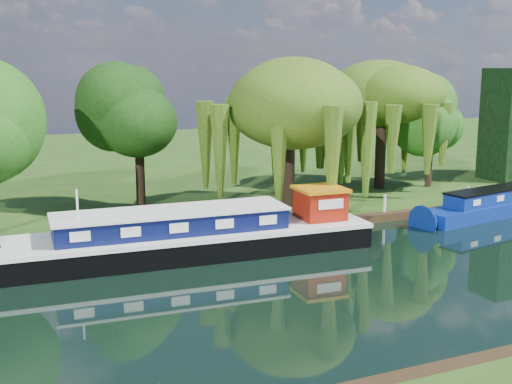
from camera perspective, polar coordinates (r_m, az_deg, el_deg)
name	(u,v)px	position (r m, az deg, el deg)	size (l,w,h in m)	color
ground	(439,268)	(28.99, 15.95, -6.50)	(120.00, 120.00, 0.00)	black
far_bank	(193,160)	(58.57, -5.62, 2.86)	(120.00, 52.00, 0.45)	#213F11
dutch_barge	(195,236)	(29.76, -5.44, -3.88)	(17.06, 4.72, 3.56)	black
narrowboat	(500,204)	(40.40, 20.85, -0.97)	(12.02, 4.00, 1.73)	navy
willow_left	(289,106)	(36.35, 2.97, 7.61)	(6.78, 6.78, 8.13)	black
willow_right	(382,105)	(43.70, 11.15, 7.61)	(6.31, 6.31, 7.69)	black
tree_far_mid	(138,117)	(37.70, -10.43, 6.61)	(4.67, 4.67, 7.64)	black
tree_far_right	(431,120)	(45.15, 15.32, 6.17)	(4.02, 4.02, 6.57)	black
lamppost	(328,175)	(37.11, 6.44, 1.51)	(0.36, 0.36, 2.56)	silver
mooring_posts	(331,209)	(35.12, 6.69, -1.48)	(19.16, 0.16, 1.00)	silver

